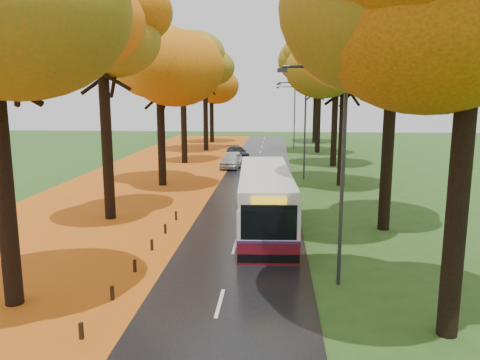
# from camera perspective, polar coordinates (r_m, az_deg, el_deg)

# --- Properties ---
(road) EXTENTS (6.50, 90.00, 0.04)m
(road) POSITION_cam_1_polar(r_m,az_deg,el_deg) (34.39, 1.25, -1.24)
(road) COLOR black
(road) RESTS_ON ground
(centre_line) EXTENTS (0.12, 90.00, 0.01)m
(centre_line) POSITION_cam_1_polar(r_m,az_deg,el_deg) (34.39, 1.25, -1.20)
(centre_line) COLOR silver
(centre_line) RESTS_ON road
(leaf_verge) EXTENTS (12.00, 90.00, 0.02)m
(leaf_verge) POSITION_cam_1_polar(r_m,az_deg,el_deg) (36.00, -13.21, -1.01)
(leaf_verge) COLOR #9D4A0E
(leaf_verge) RESTS_ON ground
(leaf_drift) EXTENTS (0.90, 90.00, 0.01)m
(leaf_drift) POSITION_cam_1_polar(r_m,az_deg,el_deg) (34.68, -3.79, -1.13)
(leaf_drift) COLOR #CE5F15
(leaf_drift) RESTS_ON road
(trees_left) EXTENTS (9.20, 74.00, 13.88)m
(trees_left) POSITION_cam_1_polar(r_m,az_deg,el_deg) (36.90, -10.07, 14.25)
(trees_left) COLOR black
(trees_left) RESTS_ON ground
(trees_right) EXTENTS (9.30, 74.20, 13.96)m
(trees_right) POSITION_cam_1_polar(r_m,az_deg,el_deg) (36.06, 13.36, 14.47)
(trees_right) COLOR black
(trees_right) RESTS_ON ground
(bollard_row) EXTENTS (0.11, 23.51, 0.52)m
(bollard_row) POSITION_cam_1_polar(r_m,az_deg,el_deg) (15.90, -16.92, -14.99)
(bollard_row) COLOR black
(bollard_row) RESTS_ON ground
(streetlamp_near) EXTENTS (2.45, 0.18, 8.00)m
(streetlamp_near) POSITION_cam_1_polar(r_m,az_deg,el_deg) (16.92, 11.61, 2.56)
(streetlamp_near) COLOR #333538
(streetlamp_near) RESTS_ON ground
(streetlamp_mid) EXTENTS (2.45, 0.18, 8.00)m
(streetlamp_mid) POSITION_cam_1_polar(r_m,az_deg,el_deg) (38.76, 7.56, 6.99)
(streetlamp_mid) COLOR #333538
(streetlamp_mid) RESTS_ON ground
(streetlamp_far) EXTENTS (2.45, 0.18, 8.00)m
(streetlamp_far) POSITION_cam_1_polar(r_m,az_deg,el_deg) (60.72, 6.42, 8.22)
(streetlamp_far) COLOR #333538
(streetlamp_far) RESTS_ON ground
(bus) EXTENTS (3.18, 11.55, 3.01)m
(bus) POSITION_cam_1_polar(r_m,az_deg,el_deg) (24.53, 3.06, -2.19)
(bus) COLOR #5C0E17
(bus) RESTS_ON road
(car_white) EXTENTS (2.16, 4.46, 1.47)m
(car_white) POSITION_cam_1_polar(r_m,az_deg,el_deg) (44.62, -1.04, 2.43)
(car_white) COLOR silver
(car_white) RESTS_ON road
(car_silver) EXTENTS (1.89, 4.00, 1.27)m
(car_silver) POSITION_cam_1_polar(r_m,az_deg,el_deg) (46.17, -0.86, 2.58)
(car_silver) COLOR #95979C
(car_silver) RESTS_ON road
(car_dark) EXTENTS (3.19, 4.76, 1.28)m
(car_dark) POSITION_cam_1_polar(r_m,az_deg,el_deg) (51.30, -0.34, 3.37)
(car_dark) COLOR black
(car_dark) RESTS_ON road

